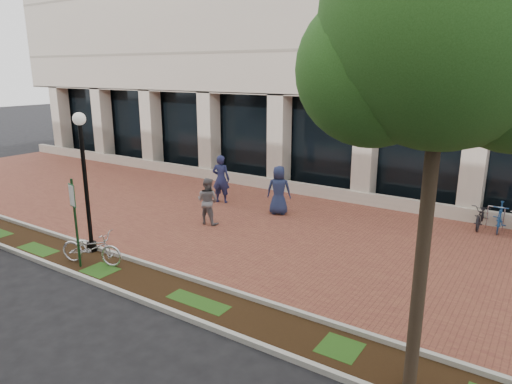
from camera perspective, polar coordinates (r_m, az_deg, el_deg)
The scene contains 12 objects.
ground at distance 15.87m, azimuth -0.02°, elevation -4.17°, with size 120.00×120.00×0.00m, color black.
brick_plaza at distance 15.86m, azimuth -0.02°, elevation -4.16°, with size 40.00×9.00×0.01m, color brown.
planting_strip at distance 12.17m, azimuth -14.06°, elevation -10.82°, with size 40.00×1.50×0.01m, color black.
curb_plaza_side at distance 12.61m, azimuth -11.55°, elevation -9.44°, with size 40.00×0.12×0.12m, color #B6B6AC.
curb_street_side at distance 11.71m, azimuth -16.82°, elevation -11.79°, with size 40.00×0.12×0.12m, color #B6B6AC.
parking_sign at distance 13.00m, azimuth -21.77°, elevation -2.34°, with size 0.34×0.07×2.48m.
lamppost at distance 13.84m, azimuth -20.61°, elevation 1.96°, with size 0.36×0.36×4.09m.
street_tree at distance 7.14m, azimuth 22.97°, elevation 17.08°, with size 4.24×3.53×7.61m.
locked_bicycle at distance 13.42m, azimuth -19.88°, elevation -6.57°, with size 0.64×1.84×0.97m, color silver.
pedestrian_left at distance 18.37m, azimuth -4.40°, elevation 1.63°, with size 0.71×0.47×1.96m, color navy.
pedestrian_mid at distance 15.87m, azimuth -6.06°, elevation -1.13°, with size 0.80×0.62×1.65m, color slate.
pedestrian_right at distance 16.86m, azimuth 2.87°, elevation 0.22°, with size 0.90×0.58×1.83m, color #1F294D.
Camera 1 is at (8.27, -12.49, 5.21)m, focal length 32.00 mm.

